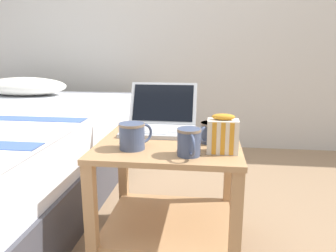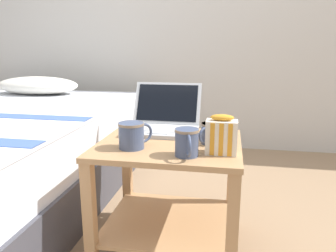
{
  "view_description": "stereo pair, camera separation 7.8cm",
  "coord_description": "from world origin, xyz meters",
  "px_view_note": "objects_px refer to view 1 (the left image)",
  "views": [
    {
      "loc": [
        0.16,
        -1.33,
        0.9
      ],
      "look_at": [
        0.0,
        -0.04,
        0.58
      ],
      "focal_mm": 35.0,
      "sensor_mm": 36.0,
      "label": 1
    },
    {
      "loc": [
        0.24,
        -1.32,
        0.9
      ],
      "look_at": [
        0.0,
        -0.04,
        0.58
      ],
      "focal_mm": 35.0,
      "sensor_mm": 36.0,
      "label": 2
    }
  ],
  "objects_px": {
    "laptop": "(160,121)",
    "cell_phone": "(216,132)",
    "mug_front_right": "(212,131)",
    "mug_mid_center": "(133,135)",
    "snack_bag": "(223,135)",
    "mug_front_left": "(189,141)"
  },
  "relations": [
    {
      "from": "snack_bag",
      "to": "mug_front_left",
      "type": "bearing_deg",
      "value": -156.98
    },
    {
      "from": "mug_mid_center",
      "to": "mug_front_left",
      "type": "bearing_deg",
      "value": -14.32
    },
    {
      "from": "laptop",
      "to": "cell_phone",
      "type": "height_order",
      "value": "laptop"
    },
    {
      "from": "cell_phone",
      "to": "laptop",
      "type": "bearing_deg",
      "value": 176.22
    },
    {
      "from": "laptop",
      "to": "mug_front_right",
      "type": "height_order",
      "value": "laptop"
    },
    {
      "from": "snack_bag",
      "to": "cell_phone",
      "type": "bearing_deg",
      "value": 93.3
    },
    {
      "from": "laptop",
      "to": "snack_bag",
      "type": "bearing_deg",
      "value": -47.29
    },
    {
      "from": "mug_front_left",
      "to": "cell_phone",
      "type": "bearing_deg",
      "value": 72.82
    },
    {
      "from": "laptop",
      "to": "mug_front_left",
      "type": "height_order",
      "value": "laptop"
    },
    {
      "from": "laptop",
      "to": "cell_phone",
      "type": "xyz_separation_m",
      "value": [
        0.27,
        -0.02,
        -0.04
      ]
    },
    {
      "from": "mug_mid_center",
      "to": "snack_bag",
      "type": "relative_size",
      "value": 0.81
    },
    {
      "from": "mug_front_left",
      "to": "mug_front_right",
      "type": "relative_size",
      "value": 1.04
    },
    {
      "from": "mug_front_left",
      "to": "laptop",
      "type": "bearing_deg",
      "value": 114.19
    },
    {
      "from": "laptop",
      "to": "cell_phone",
      "type": "relative_size",
      "value": 2.17
    },
    {
      "from": "laptop",
      "to": "mug_front_right",
      "type": "relative_size",
      "value": 2.68
    },
    {
      "from": "mug_front_right",
      "to": "mug_mid_center",
      "type": "bearing_deg",
      "value": -157.68
    },
    {
      "from": "laptop",
      "to": "cell_phone",
      "type": "bearing_deg",
      "value": -3.78
    },
    {
      "from": "laptop",
      "to": "snack_bag",
      "type": "xyz_separation_m",
      "value": [
        0.29,
        -0.31,
        0.03
      ]
    },
    {
      "from": "mug_front_left",
      "to": "snack_bag",
      "type": "relative_size",
      "value": 0.87
    },
    {
      "from": "mug_front_right",
      "to": "cell_phone",
      "type": "height_order",
      "value": "mug_front_right"
    },
    {
      "from": "mug_front_right",
      "to": "mug_mid_center",
      "type": "xyz_separation_m",
      "value": [
        -0.31,
        -0.13,
        0.01
      ]
    },
    {
      "from": "mug_front_left",
      "to": "mug_mid_center",
      "type": "bearing_deg",
      "value": 165.68
    }
  ]
}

